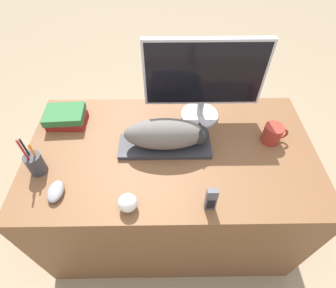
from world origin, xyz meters
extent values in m
plane|color=#998466|center=(0.00, 0.00, 0.00)|extent=(12.00, 12.00, 0.00)
cube|color=brown|center=(0.00, 0.39, 0.38)|extent=(1.43, 0.78, 0.77)
cube|color=#2D2D33|center=(-0.03, 0.40, 0.78)|extent=(0.45, 0.15, 0.02)
ellipsoid|color=#66605B|center=(-0.03, 0.40, 0.87)|extent=(0.38, 0.14, 0.15)
sphere|color=#262626|center=(0.13, 0.40, 0.86)|extent=(0.09, 0.09, 0.09)
cone|color=#262626|center=(0.13, 0.38, 0.91)|extent=(0.03, 0.03, 0.04)
cone|color=#262626|center=(0.13, 0.43, 0.91)|extent=(0.03, 0.03, 0.04)
cylinder|color=#B7B7BC|center=(0.16, 0.63, 0.78)|extent=(0.20, 0.20, 0.02)
cylinder|color=#B7B7BC|center=(0.16, 0.63, 0.83)|extent=(0.04, 0.04, 0.10)
cube|color=#B7B7BC|center=(0.16, 0.63, 1.04)|extent=(0.59, 0.03, 0.35)
cube|color=black|center=(0.16, 0.62, 1.04)|extent=(0.56, 0.01, 0.33)
ellipsoid|color=gray|center=(-0.50, 0.15, 0.79)|extent=(0.07, 0.11, 0.04)
cylinder|color=#9E2D23|center=(0.50, 0.45, 0.82)|extent=(0.09, 0.09, 0.10)
torus|color=#9E2D23|center=(0.55, 0.45, 0.82)|extent=(0.07, 0.01, 0.07)
cylinder|color=#38383D|center=(-0.61, 0.27, 0.82)|extent=(0.07, 0.07, 0.11)
cylinder|color=orange|center=(-0.59, 0.28, 0.88)|extent=(0.01, 0.01, 0.14)
cylinder|color=black|center=(-0.62, 0.28, 0.89)|extent=(0.01, 0.01, 0.16)
cylinder|color=#B21E1E|center=(-0.61, 0.25, 0.90)|extent=(0.01, 0.01, 0.19)
sphere|color=silver|center=(-0.18, 0.08, 0.81)|extent=(0.08, 0.08, 0.08)
cube|color=#4C4C51|center=(0.15, 0.08, 0.83)|extent=(0.04, 0.02, 0.13)
cube|color=black|center=(0.15, 0.06, 0.81)|extent=(0.03, 0.00, 0.06)
cube|color=maroon|center=(-0.56, 0.59, 0.79)|extent=(0.20, 0.15, 0.04)
cube|color=#2D6B38|center=(-0.56, 0.59, 0.83)|extent=(0.21, 0.16, 0.04)
camera|label=1|loc=(-0.03, -0.44, 1.77)|focal=28.00mm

